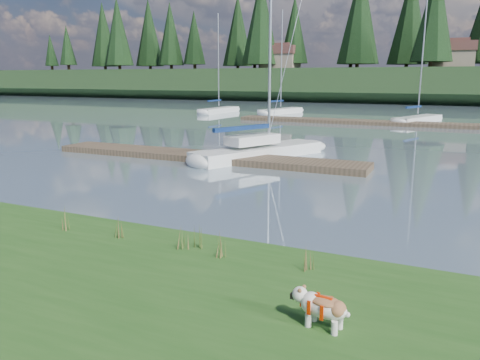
% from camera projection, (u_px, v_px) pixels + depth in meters
% --- Properties ---
extents(ground, '(200.00, 200.00, 0.00)m').
position_uv_depth(ground, '(364.00, 124.00, 39.69)').
color(ground, gray).
rests_on(ground, ground).
extents(ridge, '(200.00, 20.00, 5.00)m').
position_uv_depth(ridge, '(411.00, 86.00, 77.33)').
color(ridge, black).
rests_on(ridge, ground).
extents(bulldog, '(0.90, 0.45, 0.53)m').
position_uv_depth(bulldog, '(323.00, 306.00, 6.73)').
color(bulldog, silver).
rests_on(bulldog, bank).
extents(sailboat_main, '(5.08, 8.21, 12.03)m').
position_uv_depth(sailboat_main, '(268.00, 148.00, 23.32)').
color(sailboat_main, silver).
rests_on(sailboat_main, ground).
extents(dock_near, '(16.00, 2.00, 0.30)m').
position_uv_depth(dock_near, '(202.00, 156.00, 22.63)').
color(dock_near, '#4C3D2C').
rests_on(dock_near, ground).
extents(dock_far, '(26.00, 2.20, 0.30)m').
position_uv_depth(dock_far, '(388.00, 123.00, 38.84)').
color(dock_far, '#4C3D2C').
rests_on(dock_far, ground).
extents(sailboat_bg_0, '(2.04, 7.38, 10.64)m').
position_uv_depth(sailboat_bg_0, '(222.00, 110.00, 52.22)').
color(sailboat_bg_0, silver).
rests_on(sailboat_bg_0, ground).
extents(sailboat_bg_1, '(3.34, 7.28, 10.79)m').
position_uv_depth(sailboat_bg_1, '(284.00, 110.00, 50.88)').
color(sailboat_bg_1, silver).
rests_on(sailboat_bg_1, ground).
extents(sailboat_bg_2, '(4.09, 7.43, 11.20)m').
position_uv_depth(sailboat_bg_2, '(421.00, 119.00, 41.06)').
color(sailboat_bg_2, silver).
rests_on(sailboat_bg_2, ground).
extents(weed_0, '(0.17, 0.14, 0.52)m').
position_uv_depth(weed_0, '(119.00, 228.00, 10.53)').
color(weed_0, '#475B23').
rests_on(weed_0, bank).
extents(weed_1, '(0.17, 0.14, 0.54)m').
position_uv_depth(weed_1, '(184.00, 239.00, 9.83)').
color(weed_1, '#475B23').
rests_on(weed_1, bank).
extents(weed_2, '(0.17, 0.14, 0.56)m').
position_uv_depth(weed_2, '(221.00, 247.00, 9.36)').
color(weed_2, '#475B23').
rests_on(weed_2, bank).
extents(weed_3, '(0.17, 0.14, 0.65)m').
position_uv_depth(weed_3, '(67.00, 219.00, 11.07)').
color(weed_3, '#475B23').
rests_on(weed_3, bank).
extents(weed_4, '(0.17, 0.14, 0.51)m').
position_uv_depth(weed_4, '(200.00, 238.00, 9.91)').
color(weed_4, '#475B23').
rests_on(weed_4, bank).
extents(weed_5, '(0.17, 0.14, 0.50)m').
position_uv_depth(weed_5, '(309.00, 260.00, 8.73)').
color(weed_5, '#475B23').
rests_on(weed_5, bank).
extents(mud_lip, '(60.00, 0.50, 0.14)m').
position_uv_depth(mud_lip, '(134.00, 235.00, 11.61)').
color(mud_lip, '#33281C').
rests_on(mud_lip, ground).
extents(conifer_0, '(5.72, 5.72, 14.15)m').
position_uv_depth(conifer_0, '(118.00, 32.00, 92.15)').
color(conifer_0, '#382619').
rests_on(conifer_0, ridge).
extents(conifer_1, '(4.40, 4.40, 11.30)m').
position_uv_depth(conifer_1, '(194.00, 38.00, 89.90)').
color(conifer_1, '#382619').
rests_on(conifer_1, ridge).
extents(conifer_2, '(6.60, 6.60, 16.05)m').
position_uv_depth(conifer_2, '(261.00, 20.00, 80.66)').
color(conifer_2, '#382619').
rests_on(conifer_2, ridge).
extents(conifer_3, '(4.84, 4.84, 12.25)m').
position_uv_depth(conifer_3, '(352.00, 29.00, 78.51)').
color(conifer_3, '#382619').
rests_on(conifer_3, ridge).
extents(conifer_4, '(6.16, 6.16, 15.10)m').
position_uv_depth(conifer_4, '(435.00, 12.00, 67.61)').
color(conifer_4, '#382619').
rests_on(conifer_4, ridge).
extents(house_0, '(6.30, 5.30, 4.65)m').
position_uv_depth(house_0, '(280.00, 57.00, 82.56)').
color(house_0, gray).
rests_on(house_0, ridge).
extents(house_1, '(6.30, 5.30, 4.65)m').
position_uv_depth(house_1, '(454.00, 54.00, 72.08)').
color(house_1, gray).
rests_on(house_1, ridge).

